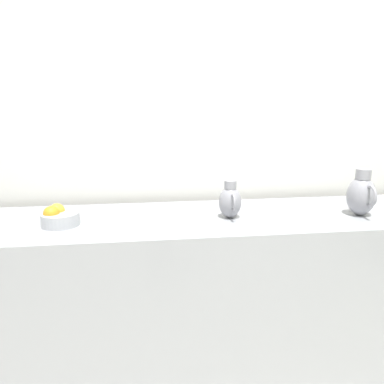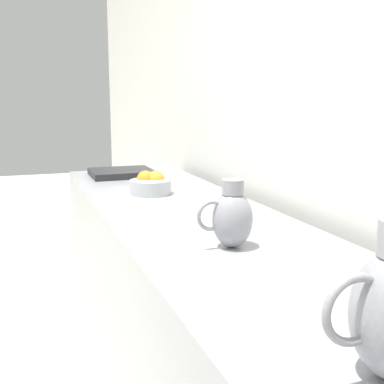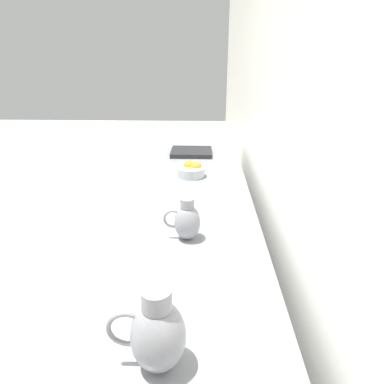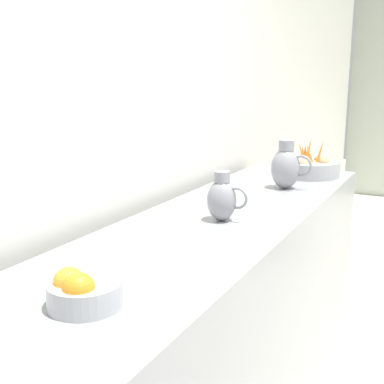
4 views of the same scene
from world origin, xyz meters
name	(u,v)px [view 2 (image 2 of 4)]	position (x,y,z in m)	size (l,w,h in m)	color
prep_counter	(218,363)	(-1.51, -0.17, 0.47)	(0.65, 3.07, 0.94)	gray
orange_bowl	(151,185)	(-1.47, -0.88, 0.98)	(0.19, 0.19, 0.10)	#ADAFB5
metal_pitcher_short	(232,217)	(-1.48, 0.00, 1.03)	(0.17, 0.12, 0.20)	gray
counter_sink_basin	(122,173)	(-1.45, -1.43, 0.96)	(0.34, 0.30, 0.04)	#232326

